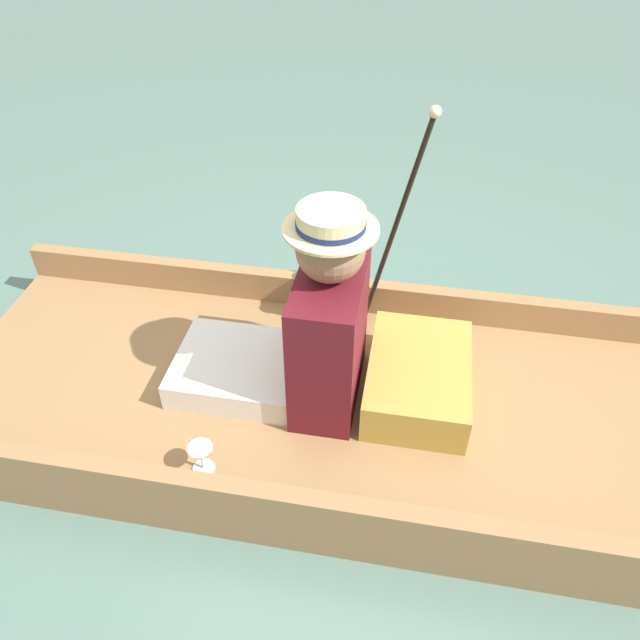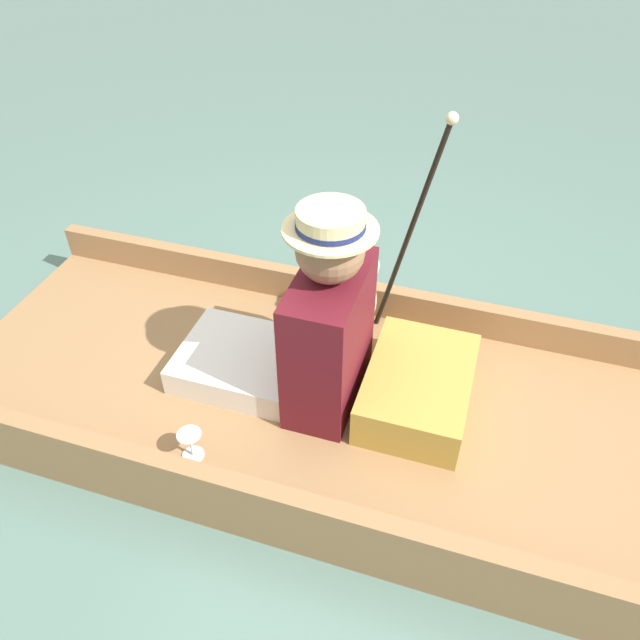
# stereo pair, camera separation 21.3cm
# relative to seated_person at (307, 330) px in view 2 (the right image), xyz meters

# --- Properties ---
(ground_plane) EXTENTS (16.00, 16.00, 0.00)m
(ground_plane) POSITION_rel_seated_person_xyz_m (-0.02, -0.05, -0.42)
(ground_plane) COLOR slate
(punt_boat) EXTENTS (1.13, 2.86, 0.27)m
(punt_boat) POSITION_rel_seated_person_xyz_m (-0.02, -0.05, -0.34)
(punt_boat) COLOR #997047
(punt_boat) RESTS_ON ground_plane
(seat_cushion) EXTENTS (0.52, 0.37, 0.16)m
(seat_cushion) POSITION_rel_seated_person_xyz_m (0.04, -0.41, -0.21)
(seat_cushion) COLOR #B7933D
(seat_cushion) RESTS_ON punt_boat
(seated_person) EXTENTS (0.44, 0.73, 0.79)m
(seated_person) POSITION_rel_seated_person_xyz_m (0.00, 0.00, 0.00)
(seated_person) COLOR white
(seated_person) RESTS_ON punt_boat
(teddy_bear) EXTENTS (0.28, 0.16, 0.40)m
(teddy_bear) POSITION_rel_seated_person_xyz_m (0.41, -0.09, -0.11)
(teddy_bear) COLOR beige
(teddy_bear) RESTS_ON punt_boat
(wine_glass) EXTENTS (0.08, 0.08, 0.11)m
(wine_glass) POSITION_rel_seated_person_xyz_m (-0.42, 0.27, -0.21)
(wine_glass) COLOR silver
(wine_glass) RESTS_ON punt_boat
(walking_cane) EXTENTS (0.04, 0.23, 0.95)m
(walking_cane) POSITION_rel_seated_person_xyz_m (0.44, -0.27, 0.26)
(walking_cane) COLOR black
(walking_cane) RESTS_ON punt_boat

